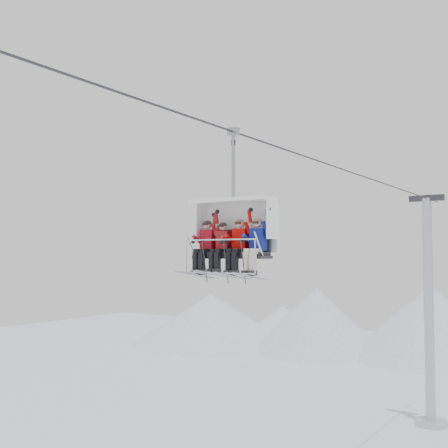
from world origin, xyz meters
The scene contains 7 objects.
lift_tower_right centered at (0.00, 22.00, 5.78)m, with size 2.00×1.80×13.48m.
haul_cable centered at (0.00, 0.00, 13.30)m, with size 0.06×0.06×50.00m, color #323237.
chairlift_carrier centered at (0.00, 0.59, 10.67)m, with size 2.35×1.17×3.98m.
skier_far_left centered at (-0.79, 0.28, 10.20)m, with size 0.40×1.69×1.61m.
skier_center_left centered at (-0.27, 0.27, 10.17)m, with size 0.37×1.69×1.50m.
skier_center_right centered at (0.27, 0.28, 10.20)m, with size 0.40×1.69×1.61m.
skier_far_right centered at (0.81, 0.28, 10.20)m, with size 0.40×1.69×1.61m.
Camera 1 is at (8.13, -12.40, 9.92)m, focal length 45.00 mm.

